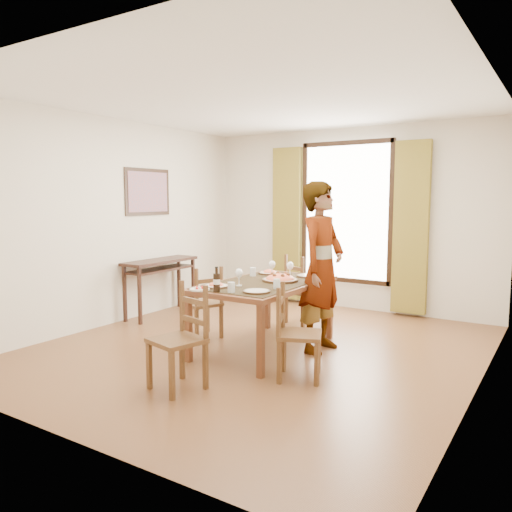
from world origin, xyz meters
The scene contains 22 objects.
ground centered at (0.00, 0.00, 0.00)m, with size 5.00×5.00×0.00m, color #4F2E18.
room_shell centered at (0.00, 0.13, 1.54)m, with size 4.60×5.10×2.74m.
console_table centered at (-2.03, 0.60, 0.68)m, with size 0.38×1.20×0.80m.
dining_table centered at (0.06, 0.01, 0.69)m, with size 0.99×1.68×0.76m.
chair_west centered at (-0.78, 0.00, 0.40)m, with size 0.50×0.50×0.87m.
chair_north centered at (-0.08, 1.22, 0.43)m, with size 0.54×0.54×0.93m.
chair_south centered at (0.03, -1.36, 0.43)m, with size 0.49×0.49×0.92m.
chair_east centered at (0.78, -0.61, 0.41)m, with size 0.51×0.51×0.88m.
man centered at (0.60, 0.31, 0.92)m, with size 0.47×0.69×1.85m, color gray.
plate_sw centered at (-0.19, -0.54, 0.78)m, with size 0.27×0.27×0.05m, color silver, non-canonical shape.
plate_se centered at (0.32, -0.56, 0.78)m, with size 0.27×0.27×0.05m, color silver, non-canonical shape.
plate_nw centered at (-0.19, 0.53, 0.78)m, with size 0.27×0.27×0.05m, color silver, non-canonical shape.
plate_ne centered at (0.30, 0.59, 0.78)m, with size 0.27×0.27×0.05m, color silver, non-canonical shape.
pasta_platter centered at (0.19, 0.13, 0.81)m, with size 0.40×0.40×0.10m, color red, non-canonical shape.
caprese_plate centered at (-0.23, -0.76, 0.78)m, with size 0.20×0.20×0.04m, color silver, non-canonical shape.
wine_glass_a centered at (-0.03, -0.35, 0.85)m, with size 0.08×0.08×0.18m, color white, non-canonical shape.
wine_glass_b centered at (0.15, 0.42, 0.85)m, with size 0.08×0.08×0.18m, color white, non-canonical shape.
wine_glass_c centered at (-0.08, 0.40, 0.85)m, with size 0.08×0.08×0.18m, color white, non-canonical shape.
tumbler_a centered at (0.38, -0.28, 0.81)m, with size 0.07×0.07×0.10m, color silver.
tumbler_b centered at (-0.26, 0.28, 0.81)m, with size 0.07×0.07×0.10m, color silver.
tumbler_c centered at (0.11, -0.68, 0.81)m, with size 0.07×0.07×0.10m, color silver.
wine_bottle centered at (-0.03, -0.74, 0.88)m, with size 0.07×0.07×0.25m, color black, non-canonical shape.
Camera 1 is at (2.86, -4.59, 1.67)m, focal length 35.00 mm.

